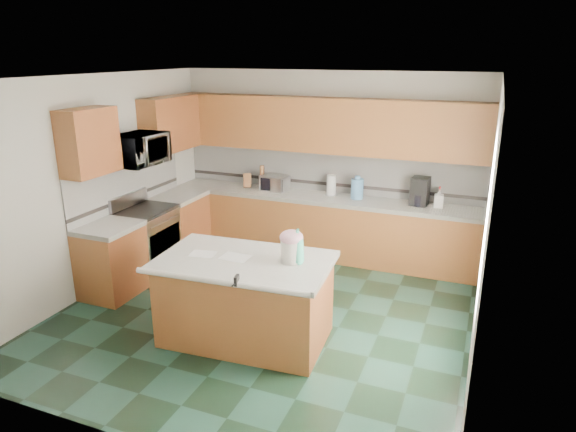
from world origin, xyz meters
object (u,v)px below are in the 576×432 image
at_px(knife_block, 247,181).
at_px(coffee_maker, 420,191).
at_px(island_base, 246,302).
at_px(soap_bottle_island, 298,246).
at_px(toaster_oven, 275,183).
at_px(treat_jar, 291,251).
at_px(island_top, 244,262).

relative_size(knife_block, coffee_maker, 0.56).
bearing_deg(island_base, soap_bottle_island, 6.61).
relative_size(soap_bottle_island, knife_block, 1.63).
xyz_separation_m(toaster_oven, coffee_maker, (2.17, 0.03, 0.08)).
bearing_deg(soap_bottle_island, island_base, 179.04).
bearing_deg(treat_jar, soap_bottle_island, -13.99).
distance_m(treat_jar, coffee_maker, 2.70).
height_order(island_base, treat_jar, treat_jar).
bearing_deg(island_top, soap_bottle_island, 6.61).
distance_m(island_base, island_top, 0.46).
bearing_deg(island_top, treat_jar, 9.08).
distance_m(island_top, coffee_maker, 3.00).
height_order(soap_bottle_island, toaster_oven, soap_bottle_island).
bearing_deg(island_base, toaster_oven, 102.85).
relative_size(treat_jar, knife_block, 1.04).
relative_size(island_base, soap_bottle_island, 4.68).
bearing_deg(coffee_maker, toaster_oven, -174.27).
relative_size(island_top, treat_jar, 7.79).
relative_size(treat_jar, coffee_maker, 0.59).
xyz_separation_m(island_base, toaster_oven, (-0.78, 2.62, 0.61)).
xyz_separation_m(island_base, soap_bottle_island, (0.55, 0.10, 0.67)).
xyz_separation_m(treat_jar, knife_block, (-1.72, 2.52, -0.00)).
bearing_deg(knife_block, coffee_maker, -23.81).
xyz_separation_m(island_base, treat_jar, (0.48, 0.11, 0.60)).
bearing_deg(treat_jar, toaster_oven, 109.62).
bearing_deg(toaster_oven, island_top, -62.44).
bearing_deg(soap_bottle_island, knife_block, 114.08).
distance_m(island_base, toaster_oven, 2.80).
bearing_deg(knife_block, treat_jar, -80.03).
bearing_deg(island_base, island_top, -3.76).
bearing_deg(soap_bottle_island, toaster_oven, 106.44).
height_order(island_base, soap_bottle_island, soap_bottle_island).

